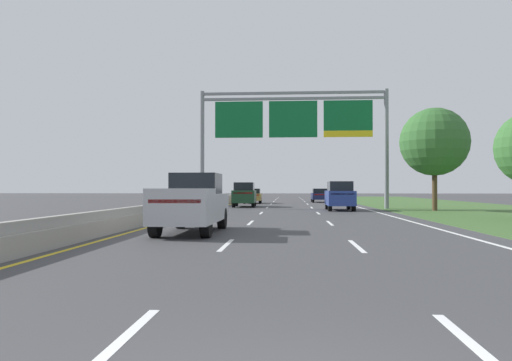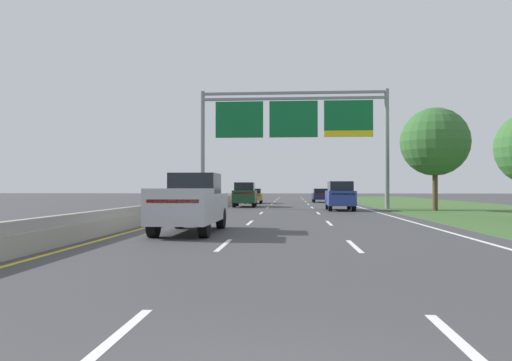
% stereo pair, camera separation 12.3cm
% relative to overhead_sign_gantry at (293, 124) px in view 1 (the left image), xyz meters
% --- Properties ---
extents(ground_plane, '(220.00, 220.00, 0.00)m').
position_rel_overhead_sign_gantry_xyz_m(ground_plane, '(-0.30, -0.60, -6.72)').
color(ground_plane, '#3D3D3F').
extents(lane_striping, '(11.96, 106.00, 0.01)m').
position_rel_overhead_sign_gantry_xyz_m(lane_striping, '(-0.30, -1.06, -6.71)').
color(lane_striping, white).
rests_on(lane_striping, ground).
extents(grass_verge_right, '(14.00, 110.00, 0.02)m').
position_rel_overhead_sign_gantry_xyz_m(grass_verge_right, '(13.65, -0.60, -6.71)').
color(grass_verge_right, '#3D602D').
rests_on(grass_verge_right, ground).
extents(median_barrier_concrete, '(0.60, 110.00, 0.85)m').
position_rel_overhead_sign_gantry_xyz_m(median_barrier_concrete, '(-6.90, -0.60, -6.36)').
color(median_barrier_concrete, '#99968E').
rests_on(median_barrier_concrete, ground).
extents(overhead_sign_gantry, '(15.06, 0.42, 9.47)m').
position_rel_overhead_sign_gantry_xyz_m(overhead_sign_gantry, '(0.00, 0.00, 0.00)').
color(overhead_sign_gantry, gray).
rests_on(overhead_sign_gantry, ground).
extents(pickup_truck_silver, '(2.04, 5.41, 2.20)m').
position_rel_overhead_sign_gantry_xyz_m(pickup_truck_silver, '(-3.90, -21.25, -5.64)').
color(pickup_truck_silver, '#B2B5BA').
rests_on(pickup_truck_silver, ground).
extents(car_navy_right_lane_sedan, '(1.82, 4.40, 1.57)m').
position_rel_overhead_sign_gantry_xyz_m(car_navy_right_lane_sedan, '(3.20, 17.56, -5.90)').
color(car_navy_right_lane_sedan, '#161E47').
rests_on(car_navy_right_lane_sedan, ground).
extents(car_gold_left_lane_sedan, '(1.94, 4.45, 1.57)m').
position_rel_overhead_sign_gantry_xyz_m(car_gold_left_lane_sedan, '(-4.19, 13.08, -5.90)').
color(car_gold_left_lane_sedan, '#A38438').
rests_on(car_gold_left_lane_sedan, ground).
extents(car_blue_right_lane_suv, '(1.96, 4.72, 2.11)m').
position_rel_overhead_sign_gantry_xyz_m(car_blue_right_lane_suv, '(3.38, -2.82, -5.62)').
color(car_blue_right_lane_suv, navy).
rests_on(car_blue_right_lane_suv, ground).
extents(car_darkgreen_left_lane_suv, '(2.04, 4.75, 2.11)m').
position_rel_overhead_sign_gantry_xyz_m(car_darkgreen_left_lane_suv, '(-4.20, 3.37, -5.62)').
color(car_darkgreen_left_lane_suv, '#193D23').
rests_on(car_darkgreen_left_lane_suv, ground).
extents(roadside_tree_mid, '(4.86, 4.86, 7.37)m').
position_rel_overhead_sign_gantry_xyz_m(roadside_tree_mid, '(10.04, -3.38, -1.79)').
color(roadside_tree_mid, '#4C3823').
rests_on(roadside_tree_mid, ground).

